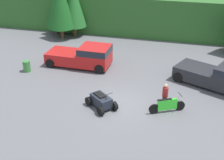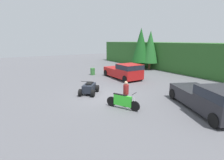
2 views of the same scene
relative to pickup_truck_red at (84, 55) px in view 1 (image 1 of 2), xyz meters
The scene contains 11 objects.
ground_plane 6.74m from the pickup_truck_red, 51.35° to the right, with size 80.00×80.00×0.00m, color #5B5B60.
hillside_backdrop 11.62m from the pickup_truck_red, 68.89° to the left, with size 44.00×6.00×4.00m.
tree_left 9.24m from the pickup_truck_red, 128.17° to the left, with size 1.91×1.91×4.34m.
tree_mid_left 8.04m from the pickup_truck_red, 126.37° to the left, with size 2.70×2.70×6.14m.
tree_mid_right 8.34m from the pickup_truck_red, 116.50° to the left, with size 2.53×2.53×5.74m.
pickup_truck_red is the anchor object (origin of this frame).
pickup_truck_second 10.64m from the pickup_truck_red, ahead, with size 5.92×4.24×1.79m.
dirt_bike 8.99m from the pickup_truck_red, 36.42° to the right, with size 2.14×1.23×1.16m.
quad_atv 6.64m from the pickup_truck_red, 61.89° to the right, with size 2.33×2.25×1.19m.
rider_person 8.58m from the pickup_truck_red, 35.12° to the right, with size 0.51×0.51×1.74m.
steel_barrel 4.65m from the pickup_truck_red, 152.97° to the right, with size 0.58×0.58×0.88m.
Camera 1 is at (3.90, -16.93, 10.57)m, focal length 50.00 mm.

